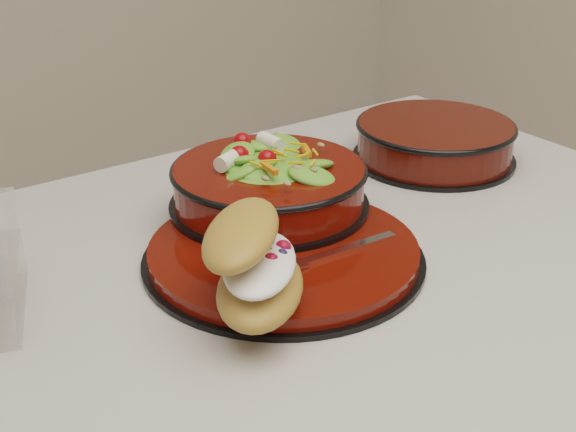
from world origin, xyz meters
TOP-DOWN VIEW (x-y plane):
  - dinner_plate at (0.10, 0.02)m, footprint 0.30×0.30m
  - salad_bowl at (0.14, 0.11)m, footprint 0.23×0.23m
  - croissant at (0.01, -0.06)m, footprint 0.15×0.17m
  - fork at (0.12, -0.02)m, footprint 0.15×0.02m
  - extra_bowl at (0.43, 0.14)m, footprint 0.22×0.22m

SIDE VIEW (x-z plane):
  - dinner_plate at x=0.10m, z-range 0.90..0.92m
  - fork at x=0.12m, z-range 0.92..0.92m
  - extra_bowl at x=0.43m, z-range 0.90..0.96m
  - salad_bowl at x=0.14m, z-range 0.91..1.00m
  - croissant at x=0.01m, z-range 0.92..1.00m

